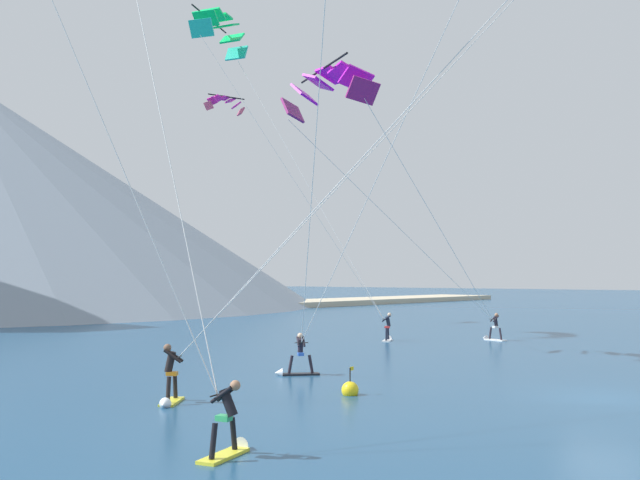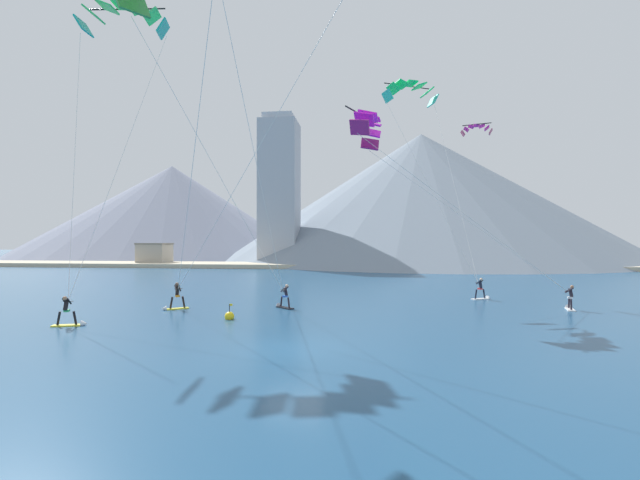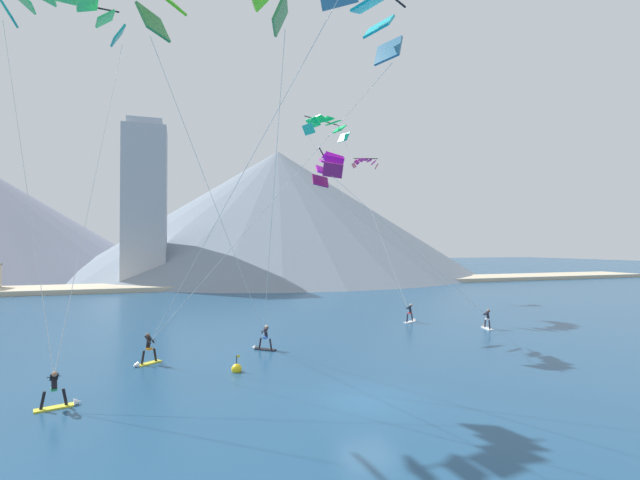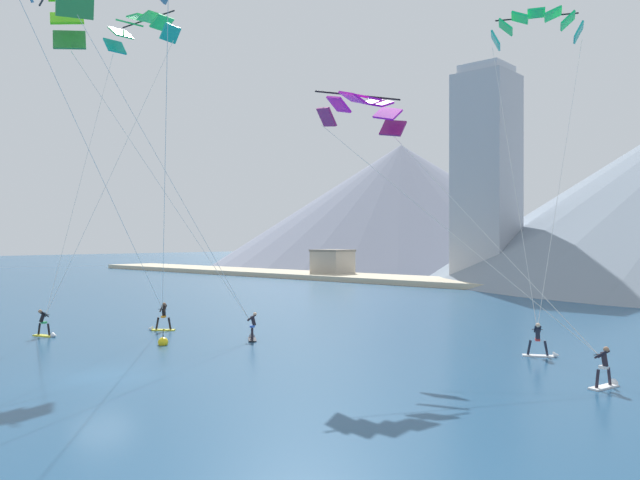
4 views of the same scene
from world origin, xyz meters
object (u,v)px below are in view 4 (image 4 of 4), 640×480
Objects in this scene: kitesurfer_far_left at (161,321)px; kitesurfer_far_right at (46,328)px; parafoil_kite_mid_center at (536,26)px; race_marker_buoy at (163,342)px; parafoil_kite_far_right at (141,29)px; kitesurfer_near_lead at (607,375)px; parafoil_kite_near_trail at (69,5)px; kitesurfer_near_trail at (252,331)px; parafoil_kite_near_lead at (365,110)px; kitesurfer_mid_center at (542,346)px.

kitesurfer_far_right is at bearing -116.03° from kitesurfer_far_left.
race_marker_buoy is at bearing -120.73° from parafoil_kite_mid_center.
race_marker_buoy is (4.81, -3.06, -0.42)m from kitesurfer_far_left.
kitesurfer_far_right is (-2.93, -6.00, -0.08)m from kitesurfer_far_left.
parafoil_kite_far_right reaches higher than kitesurfer_far_left.
race_marker_buoy is (9.35, -4.47, -20.37)m from parafoil_kite_far_right.
parafoil_kite_mid_center is 27.05m from parafoil_kite_far_right.
kitesurfer_near_lead is 0.10× the size of parafoil_kite_near_trail.
kitesurfer_far_right is at bearing -77.73° from parafoil_kite_far_right.
parafoil_kite_far_right reaches higher than race_marker_buoy.
kitesurfer_near_trail is at bearing -121.88° from parafoil_kite_mid_center.
kitesurfer_far_right is 0.12× the size of parafoil_kite_near_lead.
kitesurfer_near_lead is 26.25m from kitesurfer_far_left.
parafoil_kite_mid_center is (13.83, 25.23, 2.26)m from parafoil_kite_near_trail.
kitesurfer_near_trail is 0.08× the size of parafoil_kite_far_right.
parafoil_kite_near_trail is 17.22× the size of race_marker_buoy.
kitesurfer_mid_center is at bearing 22.49° from kitesurfer_near_trail.
parafoil_kite_near_trail is 0.87× the size of parafoil_kite_far_right.
parafoil_kite_mid_center is at bearing 59.27° from race_marker_buoy.
parafoil_kite_near_lead is (5.82, 3.10, 12.49)m from kitesurfer_near_trail.
parafoil_kite_near_trail is at bearing -66.73° from kitesurfer_far_left.
kitesurfer_far_right is 36.59m from parafoil_kite_mid_center.
parafoil_kite_near_lead reaches higher than kitesurfer_near_lead.
kitesurfer_near_lead is 19.08m from kitesurfer_near_trail.
parafoil_kite_near_lead is 16.23m from parafoil_kite_near_trail.
parafoil_kite_near_lead reaches higher than kitesurfer_near_trail.
parafoil_kite_near_lead reaches higher than kitesurfer_far_right.
kitesurfer_near_trail is 0.12× the size of parafoil_kite_near_lead.
parafoil_kite_near_trail is (-9.61, -12.18, 4.76)m from parafoil_kite_near_lead.
kitesurfer_far_right reaches higher than race_marker_buoy.
kitesurfer_near_lead is at bearing 17.16° from kitesurfer_far_right.
race_marker_buoy is at bearing 20.80° from kitesurfer_far_right.
kitesurfer_near_trail is 7.21m from kitesurfer_far_left.
parafoil_kite_near_lead is (-8.76, -2.94, 12.44)m from kitesurfer_mid_center.
parafoil_kite_near_trail is (-3.78, -9.08, 17.25)m from kitesurfer_near_trail.
parafoil_kite_near_trail is (6.20, -1.61, 17.23)m from kitesurfer_far_right.
kitesurfer_near_lead is 6.35m from kitesurfer_mid_center.
parafoil_kite_near_lead is (15.81, 10.57, 12.46)m from kitesurfer_far_right.
parafoil_kite_near_lead is 19.25m from parafoil_kite_far_right.
kitesurfer_mid_center reaches higher than kitesurfer_near_trail.
parafoil_kite_mid_center reaches higher than parafoil_kite_near_lead.
kitesurfer_far_left is 1.81× the size of race_marker_buoy.
kitesurfer_far_left is (-26.08, -2.96, 0.10)m from kitesurfer_near_lead.
parafoil_kite_far_right reaches higher than parafoil_kite_near_lead.
parafoil_kite_mid_center is at bearing 58.12° from kitesurfer_near_trail.
race_marker_buoy is (-2.25, -4.53, -0.31)m from kitesurfer_near_trail.
kitesurfer_near_lead is 22.11m from race_marker_buoy.
parafoil_kite_near_trail reaches higher than kitesurfer_far_left.
kitesurfer_far_left reaches higher than race_marker_buoy.
parafoil_kite_near_lead is at bearing -107.93° from parafoil_kite_mid_center.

